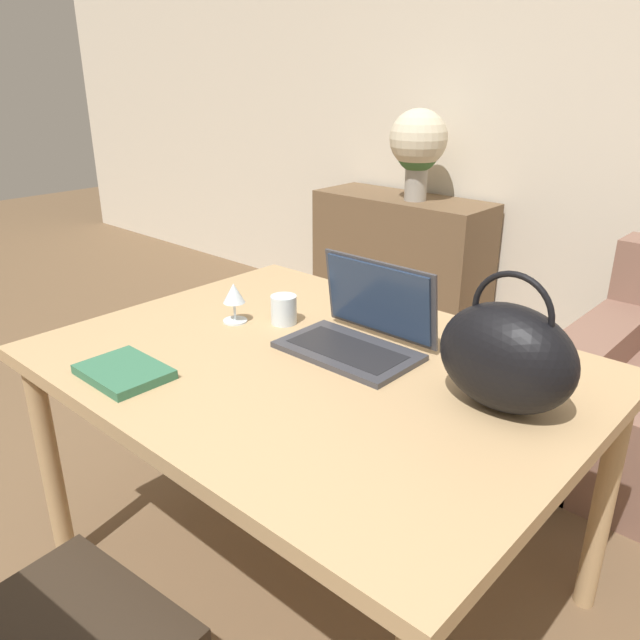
{
  "coord_description": "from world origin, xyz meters",
  "views": [
    {
      "loc": [
        0.97,
        -0.35,
        1.48
      ],
      "look_at": [
        -0.03,
        0.76,
        0.88
      ],
      "focal_mm": 35.0,
      "sensor_mm": 36.0,
      "label": 1
    }
  ],
  "objects_px": {
    "handbag": "(507,356)",
    "flower_vase": "(418,145)",
    "laptop": "(362,326)",
    "wine_glass": "(234,296)",
    "drinking_glass": "(284,309)"
  },
  "relations": [
    {
      "from": "wine_glass",
      "to": "flower_vase",
      "type": "bearing_deg",
      "value": 107.37
    },
    {
      "from": "handbag",
      "to": "flower_vase",
      "type": "height_order",
      "value": "flower_vase"
    },
    {
      "from": "laptop",
      "to": "flower_vase",
      "type": "height_order",
      "value": "flower_vase"
    },
    {
      "from": "wine_glass",
      "to": "handbag",
      "type": "height_order",
      "value": "handbag"
    },
    {
      "from": "laptop",
      "to": "drinking_glass",
      "type": "relative_size",
      "value": 4.3
    },
    {
      "from": "laptop",
      "to": "handbag",
      "type": "distance_m",
      "value": 0.45
    },
    {
      "from": "handbag",
      "to": "wine_glass",
      "type": "bearing_deg",
      "value": -175.36
    },
    {
      "from": "drinking_glass",
      "to": "flower_vase",
      "type": "relative_size",
      "value": 0.18
    },
    {
      "from": "handbag",
      "to": "laptop",
      "type": "bearing_deg",
      "value": 173.97
    },
    {
      "from": "laptop",
      "to": "wine_glass",
      "type": "distance_m",
      "value": 0.42
    },
    {
      "from": "drinking_glass",
      "to": "flower_vase",
      "type": "height_order",
      "value": "flower_vase"
    },
    {
      "from": "wine_glass",
      "to": "drinking_glass",
      "type": "bearing_deg",
      "value": 38.6
    },
    {
      "from": "flower_vase",
      "to": "wine_glass",
      "type": "bearing_deg",
      "value": -72.63
    },
    {
      "from": "drinking_glass",
      "to": "laptop",
      "type": "bearing_deg",
      "value": 4.34
    },
    {
      "from": "handbag",
      "to": "flower_vase",
      "type": "bearing_deg",
      "value": 129.3
    }
  ]
}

